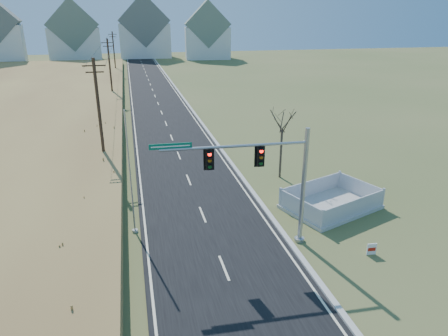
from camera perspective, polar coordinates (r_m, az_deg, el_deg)
ground at (r=22.57m, az=-1.20°, el=-11.36°), size 260.00×260.00×0.00m
road at (r=69.84m, az=-10.07°, el=10.65°), size 8.00×180.00×0.06m
curb at (r=70.18m, az=-6.64°, el=10.93°), size 0.30×180.00×0.18m
utility_pole_near at (r=34.57m, az=-17.40°, el=7.64°), size 1.80×0.26×9.00m
utility_pole_mid at (r=64.16m, az=-15.98°, el=13.51°), size 1.80×0.26×9.00m
utility_pole_far at (r=94.00m, az=-15.44°, el=15.66°), size 1.80×0.26×9.00m
condo_nnw at (r=127.56m, az=-20.63°, el=17.32°), size 14.93×11.17×17.03m
condo_n at (r=130.89m, az=-11.32°, el=18.55°), size 15.27×10.20×18.54m
condo_ne at (r=125.11m, az=-2.42°, el=18.46°), size 14.12×10.51×16.52m
traffic_signal_mast at (r=21.21m, az=6.78°, el=-1.13°), size 8.37×0.74×6.67m
fence_enclosure at (r=27.70m, az=15.01°, el=-5.03°), size 6.97×5.84×1.36m
open_sign at (r=23.20m, az=20.34°, el=-10.81°), size 0.55×0.10×0.67m
flagpole at (r=23.38m, az=-13.13°, el=-2.59°), size 0.33×0.33×7.38m
bare_tree at (r=30.76m, az=8.38°, el=6.86°), size 2.20×2.20×5.84m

